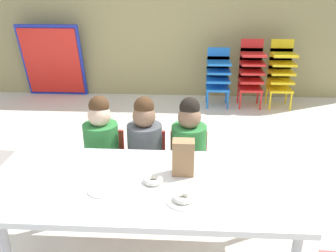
{
  "coord_description": "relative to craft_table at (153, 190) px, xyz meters",
  "views": [
    {
      "loc": [
        0.22,
        -2.67,
        1.73
      ],
      "look_at": [
        0.11,
        -0.63,
        0.87
      ],
      "focal_mm": 38.62,
      "sensor_mm": 36.0,
      "label": 1
    }
  ],
  "objects": [
    {
      "name": "donut_powdered_loose",
      "position": [
        -0.0,
        -0.0,
        0.07
      ],
      "size": [
        0.12,
        0.12,
        0.03
      ],
      "primitive_type": "torus",
      "color": "white",
      "rests_on": "craft_table"
    },
    {
      "name": "back_wall",
      "position": [
        -0.04,
        3.6,
        0.78
      ],
      "size": [
        5.83,
        0.1,
        2.69
      ],
      "primitive_type": "cube",
      "color": "tan",
      "rests_on": "ground_plane"
    },
    {
      "name": "craft_table",
      "position": [
        0.0,
        0.0,
        0.0
      ],
      "size": [
        1.65,
        0.83,
        0.62
      ],
      "color": "white",
      "rests_on": "ground_plane"
    },
    {
      "name": "kid_chair_red_stack",
      "position": [
        1.06,
        3.12,
        -0.05
      ],
      "size": [
        0.32,
        0.3,
        0.92
      ],
      "color": "red",
      "rests_on": "ground_plane"
    },
    {
      "name": "paper_plate_near_edge",
      "position": [
        0.17,
        -0.18,
        0.05
      ],
      "size": [
        0.18,
        0.18,
        0.01
      ],
      "primitive_type": "cylinder",
      "color": "white",
      "rests_on": "craft_table"
    },
    {
      "name": "paper_plate_center_table",
      "position": [
        -0.27,
        -0.1,
        0.05
      ],
      "size": [
        0.18,
        0.18,
        0.01
      ],
      "primitive_type": "cylinder",
      "color": "white",
      "rests_on": "craft_table"
    },
    {
      "name": "donut_powdered_on_plate",
      "position": [
        0.17,
        -0.18,
        0.07
      ],
      "size": [
        0.11,
        0.11,
        0.03
      ],
      "primitive_type": "torus",
      "color": "white",
      "rests_on": "craft_table"
    },
    {
      "name": "folded_activity_table",
      "position": [
        -1.81,
        3.4,
        -0.03
      ],
      "size": [
        0.9,
        0.29,
        1.09
      ],
      "color": "#1E33BF",
      "rests_on": "ground_plane"
    },
    {
      "name": "ground_plane",
      "position": [
        -0.04,
        0.87,
        -0.58
      ],
      "size": [
        5.83,
        5.44,
        0.02
      ],
      "color": "silver"
    },
    {
      "name": "seated_child_middle_seat",
      "position": [
        -0.12,
        0.64,
        -0.01
      ],
      "size": [
        0.32,
        0.31,
        0.92
      ],
      "color": "red",
      "rests_on": "ground_plane"
    },
    {
      "name": "paper_bag_brown",
      "position": [
        0.17,
        0.11,
        0.16
      ],
      "size": [
        0.13,
        0.09,
        0.22
      ],
      "primitive_type": "cube",
      "color": "#9E754C",
      "rests_on": "craft_table"
    },
    {
      "name": "kid_chair_yellow_stack",
      "position": [
        1.46,
        3.12,
        -0.05
      ],
      "size": [
        0.32,
        0.3,
        0.92
      ],
      "color": "yellow",
      "rests_on": "ground_plane"
    },
    {
      "name": "kid_chair_blue_stack",
      "position": [
        0.61,
        3.12,
        -0.11
      ],
      "size": [
        0.32,
        0.3,
        0.8
      ],
      "color": "blue",
      "rests_on": "ground_plane"
    },
    {
      "name": "seated_child_far_right",
      "position": [
        0.21,
        0.64,
        -0.01
      ],
      "size": [
        0.34,
        0.34,
        0.92
      ],
      "color": "red",
      "rests_on": "ground_plane"
    },
    {
      "name": "seated_child_near_camera",
      "position": [
        -0.45,
        0.64,
        -0.01
      ],
      "size": [
        0.32,
        0.32,
        0.92
      ],
      "color": "red",
      "rests_on": "ground_plane"
    }
  ]
}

